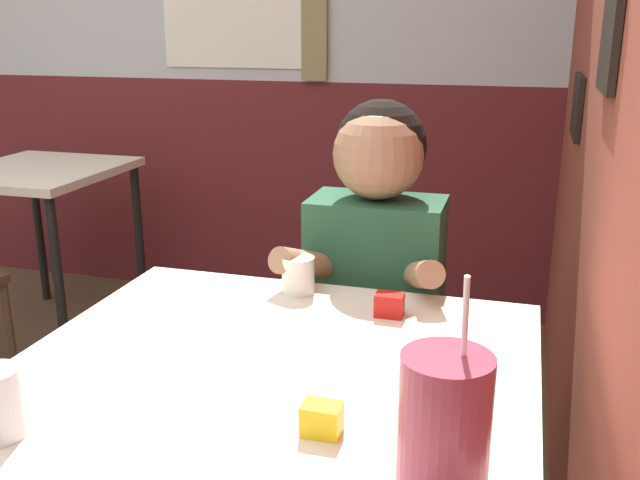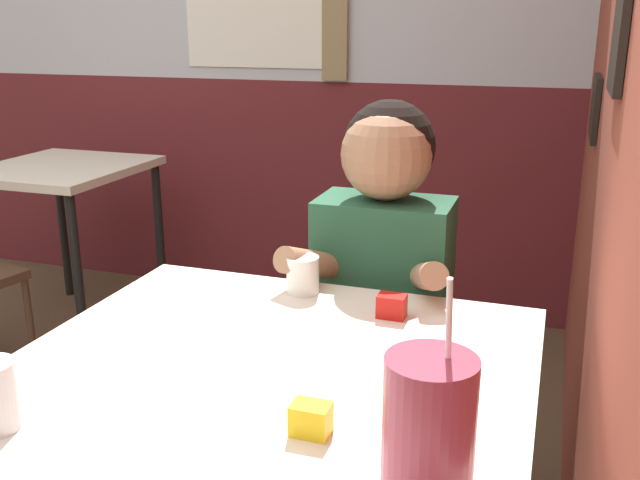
# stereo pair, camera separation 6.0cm
# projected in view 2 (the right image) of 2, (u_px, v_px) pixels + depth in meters

# --- Properties ---
(brick_wall_right) EXTENTS (0.08, 4.46, 2.70)m
(brick_wall_right) POSITION_uv_depth(u_px,v_px,m) (627.00, 29.00, 1.79)
(brick_wall_right) COLOR brown
(brick_wall_right) RESTS_ON ground_plane
(back_wall) EXTENTS (5.82, 0.09, 2.70)m
(back_wall) POSITION_uv_depth(u_px,v_px,m) (279.00, 25.00, 3.38)
(back_wall) COLOR silver
(back_wall) RESTS_ON ground_plane
(main_table) EXTENTS (0.96, 0.95, 0.76)m
(main_table) POSITION_uv_depth(u_px,v_px,m) (261.00, 406.00, 1.30)
(main_table) COLOR beige
(main_table) RESTS_ON ground_plane
(background_table) EXTENTS (0.64, 0.71, 0.76)m
(background_table) POSITION_uv_depth(u_px,v_px,m) (63.00, 188.00, 3.18)
(background_table) COLOR beige
(background_table) RESTS_ON ground_plane
(person_seated) EXTENTS (0.42, 0.42, 1.19)m
(person_seated) POSITION_uv_depth(u_px,v_px,m) (382.00, 307.00, 1.87)
(person_seated) COLOR #235138
(person_seated) RESTS_ON ground_plane
(cocktail_pitcher) EXTENTS (0.13, 0.13, 0.31)m
(cocktail_pitcher) POSITION_uv_depth(u_px,v_px,m) (429.00, 422.00, 0.95)
(cocktail_pitcher) COLOR #99384C
(cocktail_pitcher) RESTS_ON main_table
(glass_center) EXTENTS (0.08, 0.08, 0.09)m
(glass_center) POSITION_uv_depth(u_px,v_px,m) (303.00, 275.00, 1.65)
(glass_center) COLOR silver
(glass_center) RESTS_ON main_table
(condiment_ketchup) EXTENTS (0.06, 0.04, 0.05)m
(condiment_ketchup) POSITION_uv_depth(u_px,v_px,m) (392.00, 306.00, 1.52)
(condiment_ketchup) COLOR #B7140F
(condiment_ketchup) RESTS_ON main_table
(condiment_mustard) EXTENTS (0.06, 0.04, 0.05)m
(condiment_mustard) POSITION_uv_depth(u_px,v_px,m) (311.00, 419.00, 1.09)
(condiment_mustard) COLOR yellow
(condiment_mustard) RESTS_ON main_table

